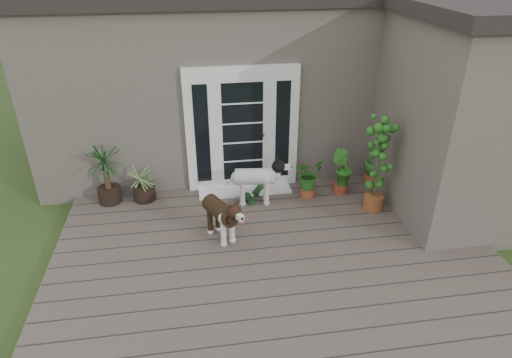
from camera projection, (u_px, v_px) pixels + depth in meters
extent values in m
cube|color=#6B5B4C|center=(278.00, 265.00, 6.10)|extent=(6.20, 4.60, 0.12)
cube|color=#665E54|center=(239.00, 76.00, 9.09)|extent=(7.40, 4.00, 3.10)
cube|color=#665E54|center=(453.00, 123.00, 6.74)|extent=(1.60, 2.40, 3.10)
cube|color=#2D2826|center=(479.00, 8.00, 5.96)|extent=(1.80, 2.60, 0.20)
cube|color=white|center=(242.00, 130.00, 7.45)|extent=(1.90, 0.14, 2.15)
cube|color=white|center=(245.00, 190.00, 7.77)|extent=(1.60, 0.40, 0.05)
imported|color=#165017|center=(308.00, 180.00, 7.50)|extent=(0.68, 0.68, 0.62)
imported|color=#18541C|center=(341.00, 178.00, 7.63)|extent=(0.53, 0.53, 0.57)
imported|color=#1F5017|center=(373.00, 166.00, 7.95)|extent=(0.57, 0.57, 0.62)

